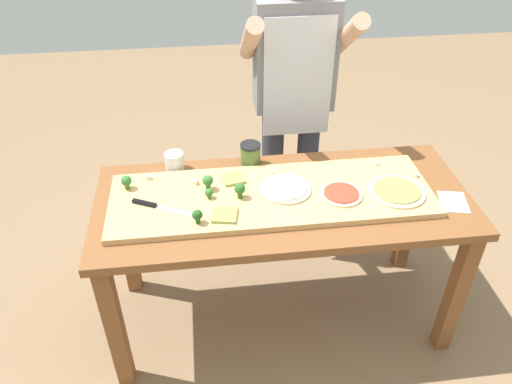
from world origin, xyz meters
TOP-DOWN VIEW (x-y plane):
  - ground_plane at (0.00, 0.00)m, footprint 8.00×8.00m
  - prep_table at (0.00, 0.00)m, footprint 1.65×0.70m
  - cutting_board at (-0.05, 0.00)m, footprint 1.40×0.45m
  - chefs_knife at (-0.55, -0.04)m, footprint 0.28×0.15m
  - pizza_whole_cheese_artichoke at (0.01, 0.02)m, footprint 0.23×0.23m
  - pizza_whole_tomato_red at (0.24, -0.05)m, footprint 0.18×0.18m
  - pizza_whole_pesto_green at (0.49, -0.06)m, footprint 0.25×0.25m
  - pizza_slice_far_right at (-0.21, 0.12)m, footprint 0.11×0.11m
  - pizza_slice_near_right at (-0.27, -0.13)m, footprint 0.12×0.12m
  - broccoli_floret_back_left at (-0.19, -0.01)m, footprint 0.05×0.05m
  - broccoli_floret_front_mid at (-0.32, -0.00)m, footprint 0.04×0.04m
  - broccoli_floret_back_mid at (-0.38, -0.16)m, footprint 0.04×0.04m
  - broccoli_floret_back_right at (-0.32, 0.06)m, footprint 0.05×0.05m
  - broccoli_floret_center_right at (-0.68, 0.11)m, footprint 0.05×0.05m
  - cheese_crumble_a at (-0.02, 0.15)m, footprint 0.02×0.02m
  - cheese_crumble_b at (0.62, 0.04)m, footprint 0.03×0.03m
  - cheese_crumble_c at (0.47, 0.16)m, footprint 0.02×0.02m
  - cheese_crumble_d at (-0.59, 0.18)m, footprint 0.02×0.02m
  - cheese_crumble_e at (-0.38, 0.11)m, footprint 0.03×0.03m
  - flour_cup at (-0.47, 0.28)m, footprint 0.09×0.09m
  - sauce_jar at (-0.11, 0.28)m, footprint 0.10×0.10m
  - recipe_note at (0.73, -0.12)m, footprint 0.15×0.17m
  - cook_center at (0.15, 0.61)m, footprint 0.54×0.39m

SIDE VIEW (x-z plane):
  - ground_plane at x=0.00m, z-range 0.00..0.00m
  - prep_table at x=0.00m, z-range 0.27..1.04m
  - recipe_note at x=0.73m, z-range 0.77..0.77m
  - cutting_board at x=-0.05m, z-range 0.77..0.80m
  - chefs_knife at x=-0.55m, z-range 0.80..0.81m
  - pizza_slice_far_right at x=-0.21m, z-range 0.80..0.81m
  - pizza_slice_near_right at x=-0.27m, z-range 0.80..0.81m
  - cheese_crumble_a at x=-0.02m, z-range 0.80..0.81m
  - pizza_whole_cheese_artichoke at x=0.01m, z-range 0.80..0.81m
  - pizza_whole_tomato_red at x=0.24m, z-range 0.80..0.81m
  - pizza_whole_pesto_green at x=0.49m, z-range 0.80..0.81m
  - cheese_crumble_c at x=0.47m, z-range 0.80..0.82m
  - cheese_crumble_d at x=-0.59m, z-range 0.80..0.82m
  - cheese_crumble_e at x=-0.38m, z-range 0.80..0.82m
  - cheese_crumble_b at x=0.62m, z-range 0.80..0.82m
  - flour_cup at x=-0.47m, z-range 0.77..0.85m
  - broccoli_floret_front_mid at x=-0.32m, z-range 0.80..0.85m
  - sauce_jar at x=-0.11m, z-range 0.77..0.88m
  - broccoli_floret_back_mid at x=-0.38m, z-range 0.81..0.87m
  - broccoli_floret_center_right at x=-0.68m, z-range 0.81..0.87m
  - broccoli_floret_back_left at x=-0.19m, z-range 0.81..0.88m
  - broccoli_floret_back_right at x=-0.32m, z-range 0.81..0.88m
  - cook_center at x=0.15m, z-range 0.16..1.83m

